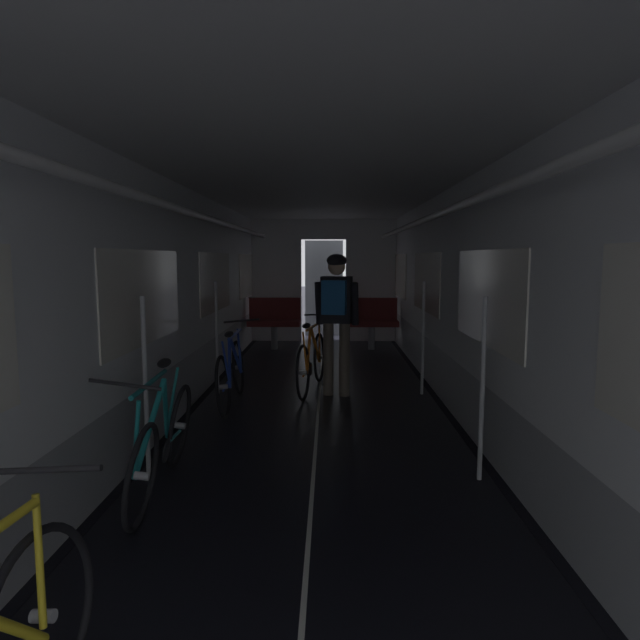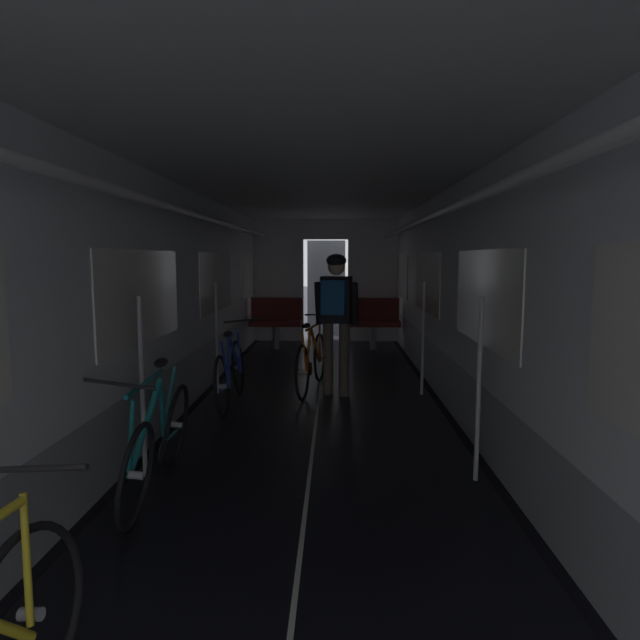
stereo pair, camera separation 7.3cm
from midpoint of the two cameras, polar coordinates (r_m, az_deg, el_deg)
name	(u,v)px [view 1 (the left image)]	position (r m, az deg, el deg)	size (l,w,h in m)	color
train_car_shell	(317,256)	(5.49, -0.65, 6.72)	(3.14, 12.34, 2.57)	black
bench_seat_far_left	(274,318)	(10.08, -5.03, 0.19)	(0.98, 0.51, 0.95)	gray
bench_seat_far_right	(371,318)	(10.05, 5.23, 0.17)	(0.98, 0.51, 0.95)	gray
bicycle_blue	(231,372)	(6.30, -9.64, -5.45)	(0.44, 1.69, 0.95)	black
bicycle_teal	(162,441)	(4.14, -16.77, -12.06)	(0.44, 1.69, 0.96)	black
person_cyclist_aisle	(336,309)	(6.53, 1.40, 1.19)	(0.56, 0.43, 1.73)	brown
bicycle_orange_in_aisle	(312,361)	(6.89, -1.18, -4.30)	(0.49, 1.68, 0.94)	black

